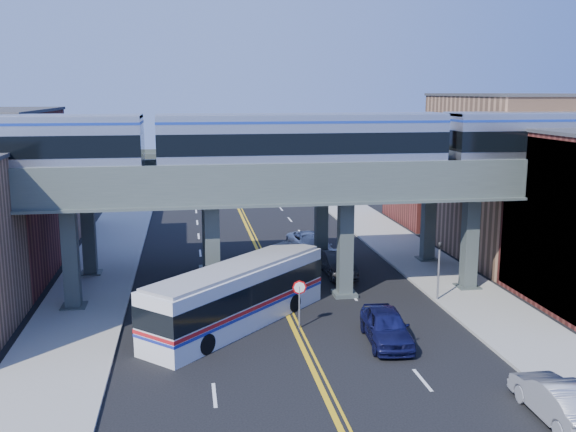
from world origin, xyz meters
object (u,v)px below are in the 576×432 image
traffic_signal (439,264)px  car_lane_b (338,264)px  transit_train (303,142)px  car_lane_a (386,326)px  transit_bus (238,296)px  car_lane_d (317,247)px  car_parked_curb (558,399)px  car_lane_c (308,242)px  stop_sign (299,296)px

traffic_signal → car_lane_b: 8.00m
transit_train → car_lane_a: (2.88, -7.63, -8.58)m
transit_bus → car_lane_a: bearing=-73.1°
car_lane_a → traffic_signal: bearing=53.4°
car_lane_a → car_lane_b: bearing=93.0°
car_lane_b → car_lane_d: bearing=94.3°
car_lane_a → car_lane_d: car_lane_a is taller
transit_bus → car_parked_curb: bearing=-92.9°
car_lane_a → car_lane_b: 12.03m
car_lane_c → car_lane_a: bearing=-96.3°
car_lane_b → car_parked_curb: 20.73m
car_lane_d → car_lane_c: bearing=94.7°
transit_bus → car_lane_c: size_ratio=2.13×
stop_sign → transit_train: bearing=78.2°
transit_bus → car_parked_curb: transit_bus is taller
traffic_signal → transit_bus: size_ratio=0.38×
transit_train → car_lane_a: transit_train is taller
stop_sign → car_lane_a: stop_sign is taller
transit_train → car_lane_b: transit_train is taller
transit_train → car_lane_c: bearing=77.5°
car_lane_c → car_lane_d: car_lane_d is taller
transit_train → stop_sign: bearing=-101.8°
transit_bus → car_parked_curb: 16.43m
stop_sign → car_lane_d: 15.05m
stop_sign → car_lane_c: bearing=77.7°
stop_sign → traffic_signal: size_ratio=0.64×
car_lane_a → car_lane_c: car_lane_a is taller
car_lane_b → car_lane_c: bearing=95.2°
transit_train → car_parked_curb: bearing=-66.3°
car_lane_c → car_lane_d: size_ratio=0.97×
transit_train → stop_sign: transit_train is taller
transit_bus → car_parked_curb: size_ratio=2.21×
stop_sign → car_lane_c: (3.62, 16.63, -1.06)m
car_lane_a → car_lane_d: 17.14m
car_lane_b → transit_bus: bearing=-131.8°
transit_train → car_lane_d: bearing=73.2°
car_lane_a → car_parked_curb: car_lane_a is taller
car_lane_c → car_lane_d: bearing=-89.5°
car_parked_curb → car_lane_a: bearing=-62.4°
transit_bus → car_lane_d: transit_bus is taller
car_lane_b → car_parked_curb: car_lane_b is taller
transit_bus → car_lane_d: bearing=16.5°
traffic_signal → car_lane_d: traffic_signal is taller
car_lane_a → transit_train: bearing=115.5°
stop_sign → traffic_signal: bearing=18.6°
car_parked_curb → traffic_signal: bearing=-92.2°
transit_bus → car_lane_d: 15.26m
transit_bus → car_lane_a: (7.08, -3.63, -0.77)m
traffic_signal → car_lane_b: (-4.59, 6.39, -1.48)m
car_lane_d → car_lane_b: bearing=-88.5°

